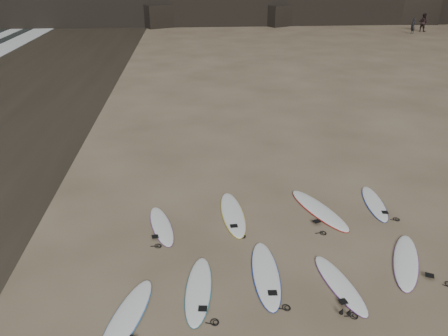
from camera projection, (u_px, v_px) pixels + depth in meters
The scene contains 12 objects.
ground at pixel (293, 274), 10.85m from camera, with size 240.00×240.00×0.00m, color #897559.
surfboard_0 at pixel (127, 317), 9.49m from camera, with size 0.60×2.50×0.09m, color white.
surfboard_1 at pixel (199, 289), 10.30m from camera, with size 0.58×2.42×0.09m, color white.
surfboard_2 at pixel (266, 274), 10.80m from camera, with size 0.63×2.64×0.09m, color white.
surfboard_3 at pixel (340, 284), 10.47m from camera, with size 0.55×2.28×0.08m, color white.
surfboard_4 at pixel (406, 261), 11.26m from camera, with size 0.60×2.50×0.09m, color white.
surfboard_5 at pixel (162, 225), 12.77m from camera, with size 0.53×2.21×0.08m, color white.
surfboard_6 at pixel (233, 214), 13.35m from camera, with size 0.63×2.64×0.09m, color white.
surfboard_7 at pixel (319, 210), 13.57m from camera, with size 0.66×2.74×0.10m, color white.
surfboard_8 at pixel (375, 203), 13.94m from camera, with size 0.54×2.25×0.08m, color white.
person_a at pixel (413, 26), 45.65m from camera, with size 0.56×0.37×1.53m, color black.
person_b at pixel (423, 22), 46.95m from camera, with size 0.93×0.73×1.92m, color black.
Camera 1 is at (-2.41, -8.48, 7.08)m, focal length 35.00 mm.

